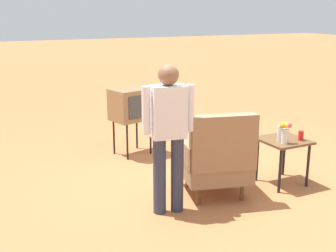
{
  "coord_description": "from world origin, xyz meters",
  "views": [
    {
      "loc": [
        2.71,
        4.37,
        2.16
      ],
      "look_at": [
        0.2,
        -0.73,
        0.65
      ],
      "focal_mm": 46.25,
      "sensor_mm": 36.0,
      "label": 1
    }
  ],
  "objects_px": {
    "armchair": "(217,157)",
    "bottle_short_clear": "(280,133)",
    "side_table": "(283,146)",
    "tv_on_stand": "(132,105)",
    "flower_vase": "(285,132)",
    "person_standing": "(168,130)",
    "soda_can_red": "(301,136)"
  },
  "relations": [
    {
      "from": "side_table",
      "to": "person_standing",
      "type": "height_order",
      "value": "person_standing"
    },
    {
      "from": "side_table",
      "to": "flower_vase",
      "type": "distance_m",
      "value": 0.29
    },
    {
      "from": "side_table",
      "to": "bottle_short_clear",
      "type": "relative_size",
      "value": 2.98
    },
    {
      "from": "soda_can_red",
      "to": "person_standing",
      "type": "bearing_deg",
      "value": -1.24
    },
    {
      "from": "side_table",
      "to": "flower_vase",
      "type": "height_order",
      "value": "flower_vase"
    },
    {
      "from": "person_standing",
      "to": "flower_vase",
      "type": "relative_size",
      "value": 6.19
    },
    {
      "from": "side_table",
      "to": "soda_can_red",
      "type": "bearing_deg",
      "value": 142.23
    },
    {
      "from": "bottle_short_clear",
      "to": "flower_vase",
      "type": "bearing_deg",
      "value": 86.45
    },
    {
      "from": "side_table",
      "to": "flower_vase",
      "type": "bearing_deg",
      "value": 52.17
    },
    {
      "from": "flower_vase",
      "to": "person_standing",
      "type": "bearing_deg",
      "value": -2.09
    },
    {
      "from": "bottle_short_clear",
      "to": "side_table",
      "type": "bearing_deg",
      "value": -160.81
    },
    {
      "from": "side_table",
      "to": "person_standing",
      "type": "distance_m",
      "value": 1.73
    },
    {
      "from": "side_table",
      "to": "flower_vase",
      "type": "xyz_separation_m",
      "value": [
        0.11,
        0.14,
        0.23
      ]
    },
    {
      "from": "tv_on_stand",
      "to": "flower_vase",
      "type": "bearing_deg",
      "value": 118.91
    },
    {
      "from": "person_standing",
      "to": "armchair",
      "type": "bearing_deg",
      "value": -171.04
    },
    {
      "from": "armchair",
      "to": "flower_vase",
      "type": "height_order",
      "value": "armchair"
    },
    {
      "from": "armchair",
      "to": "person_standing",
      "type": "bearing_deg",
      "value": 8.96
    },
    {
      "from": "armchair",
      "to": "person_standing",
      "type": "relative_size",
      "value": 0.65
    },
    {
      "from": "armchair",
      "to": "side_table",
      "type": "bearing_deg",
      "value": 178.59
    },
    {
      "from": "person_standing",
      "to": "bottle_short_clear",
      "type": "height_order",
      "value": "person_standing"
    },
    {
      "from": "tv_on_stand",
      "to": "bottle_short_clear",
      "type": "bearing_deg",
      "value": 120.31
    },
    {
      "from": "tv_on_stand",
      "to": "flower_vase",
      "type": "xyz_separation_m",
      "value": [
        -1.17,
        2.12,
        -0.04
      ]
    },
    {
      "from": "armchair",
      "to": "side_table",
      "type": "height_order",
      "value": "armchair"
    },
    {
      "from": "person_standing",
      "to": "flower_vase",
      "type": "bearing_deg",
      "value": 177.91
    },
    {
      "from": "person_standing",
      "to": "bottle_short_clear",
      "type": "xyz_separation_m",
      "value": [
        -1.57,
        -0.05,
        -0.24
      ]
    },
    {
      "from": "soda_can_red",
      "to": "bottle_short_clear",
      "type": "bearing_deg",
      "value": -18.51
    },
    {
      "from": "tv_on_stand",
      "to": "soda_can_red",
      "type": "height_order",
      "value": "tv_on_stand"
    },
    {
      "from": "bottle_short_clear",
      "to": "soda_can_red",
      "type": "distance_m",
      "value": 0.28
    },
    {
      "from": "person_standing",
      "to": "soda_can_red",
      "type": "height_order",
      "value": "person_standing"
    },
    {
      "from": "side_table",
      "to": "person_standing",
      "type": "relative_size",
      "value": 0.36
    },
    {
      "from": "soda_can_red",
      "to": "flower_vase",
      "type": "distance_m",
      "value": 0.29
    },
    {
      "from": "armchair",
      "to": "bottle_short_clear",
      "type": "relative_size",
      "value": 5.3
    }
  ]
}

